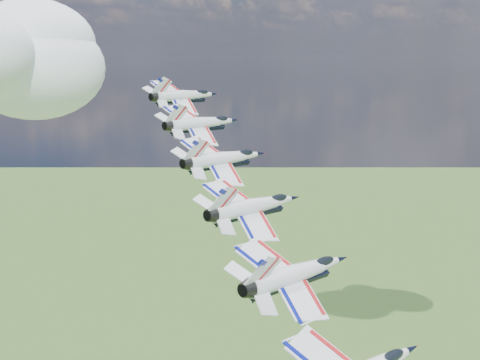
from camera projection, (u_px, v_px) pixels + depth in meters
The scene contains 5 objects.
jet_0 at pixel (186, 95), 103.05m from camera, with size 9.18×13.60×4.06m, color white, non-canonical shape.
jet_1 at pixel (203, 123), 91.44m from camera, with size 9.18×13.60×4.06m, color white, non-canonical shape.
jet_2 at pixel (226, 158), 79.84m from camera, with size 9.18×13.60×4.06m, color silver, non-canonical shape.
jet_3 at pixel (256, 206), 68.23m from camera, with size 9.18×13.60×4.06m, color white, non-canonical shape.
jet_4 at pixel (299, 272), 56.63m from camera, with size 9.18×13.60×4.06m, color silver, non-canonical shape.
Camera 1 is at (46.00, -80.88, 160.07)m, focal length 50.00 mm.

